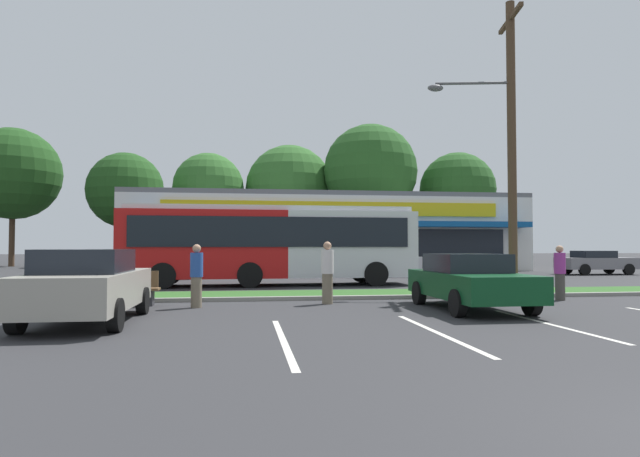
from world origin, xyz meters
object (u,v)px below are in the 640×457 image
object	(u,v)px
city_bus	(271,243)
pedestrian_mid	(327,273)
car_0	(596,262)
pedestrian_near_bench	(196,276)
utility_pole	(508,136)
car_3	(87,285)
car_1	(469,280)
bus_stop_bench	(128,288)
car_2	(375,261)
pedestrian_by_pole	(560,273)
car_4	(155,264)

from	to	relation	value
city_bus	pedestrian_mid	bearing A→B (deg)	-82.12
car_0	pedestrian_near_bench	size ratio (longest dim) A/B	2.62
utility_pole	car_3	world-z (taller)	utility_pole
car_1	pedestrian_mid	world-z (taller)	pedestrian_mid
car_0	bus_stop_bench	bearing A→B (deg)	-149.98
utility_pole	car_2	distance (m)	12.00
car_3	pedestrian_near_bench	bearing A→B (deg)	-37.43
pedestrian_by_pole	pedestrian_mid	world-z (taller)	pedestrian_mid
city_bus	car_0	xyz separation A→B (m)	(19.03, 6.15, -1.04)
bus_stop_bench	car_2	xyz separation A→B (m)	(10.07, 13.20, 0.30)
car_4	car_3	bearing A→B (deg)	94.30
pedestrian_near_bench	car_3	bearing A→B (deg)	13.15
bus_stop_bench	pedestrian_near_bench	size ratio (longest dim) A/B	0.96
bus_stop_bench	car_1	world-z (taller)	car_1
utility_pole	pedestrian_near_bench	xyz separation A→B (m)	(-10.24, -2.88, -4.57)
city_bus	bus_stop_bench	world-z (taller)	city_bus
city_bus	car_4	bearing A→B (deg)	134.14
car_3	pedestrian_by_pole	distance (m)	12.97
utility_pole	pedestrian_near_bench	distance (m)	11.58
car_2	car_4	world-z (taller)	car_2
utility_pole	bus_stop_bench	size ratio (longest dim) A/B	6.33
utility_pole	car_0	distance (m)	16.40
bus_stop_bench	pedestrian_by_pole	distance (m)	12.44
car_4	car_2	bearing A→B (deg)	-177.28
car_0	car_3	size ratio (longest dim) A/B	1.00
bus_stop_bench	pedestrian_mid	xyz separation A→B (m)	(5.39, -0.15, 0.37)
city_bus	car_2	size ratio (longest dim) A/B	2.53
utility_pole	car_4	xyz separation A→B (m)	(-13.44, 10.35, -4.65)
pedestrian_by_pole	car_3	bearing A→B (deg)	-93.49
utility_pole	car_1	distance (m)	7.12
car_0	car_2	world-z (taller)	car_2
city_bus	car_3	size ratio (longest dim) A/B	2.75
city_bus	bus_stop_bench	bearing A→B (deg)	-121.38
city_bus	car_2	distance (m)	8.43
car_3	pedestrian_near_bench	size ratio (longest dim) A/B	2.63
bus_stop_bench	car_0	distance (m)	26.80
car_2	car_4	distance (m)	11.44
car_1	car_3	distance (m)	9.04
car_1	pedestrian_near_bench	distance (m)	7.08
bus_stop_bench	pedestrian_near_bench	distance (m)	1.96
car_1	city_bus	bearing A→B (deg)	-153.33
car_3	pedestrian_by_pole	bearing A→B (deg)	-76.31
city_bus	pedestrian_near_bench	bearing A→B (deg)	-108.06
bus_stop_bench	car_4	bearing A→B (deg)	-83.89
car_0	car_3	xyz separation A→B (m)	(-23.36, -16.60, 0.07)
utility_pole	pedestrian_mid	xyz separation A→B (m)	(-6.69, -2.46, -4.54)
pedestrian_mid	car_3	bearing A→B (deg)	140.00
car_2	pedestrian_by_pole	world-z (taller)	pedestrian_by_pole
car_3	pedestrian_near_bench	distance (m)	3.30
car_0	utility_pole	bearing A→B (deg)	-135.05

